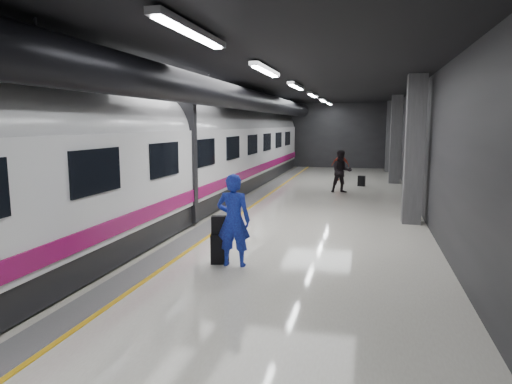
# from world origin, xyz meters

# --- Properties ---
(ground) EXTENTS (40.00, 40.00, 0.00)m
(ground) POSITION_xyz_m (0.00, 0.00, 0.00)
(ground) COLOR silver
(ground) RESTS_ON ground
(platform_hall) EXTENTS (10.02, 40.02, 4.51)m
(platform_hall) POSITION_xyz_m (-0.29, 0.96, 3.54)
(platform_hall) COLOR black
(platform_hall) RESTS_ON ground
(train) EXTENTS (3.05, 38.00, 4.05)m
(train) POSITION_xyz_m (-3.25, -0.00, 2.07)
(train) COLOR black
(train) RESTS_ON ground
(traveler_main) EXTENTS (0.75, 0.51, 2.00)m
(traveler_main) POSITION_xyz_m (0.45, -3.45, 1.00)
(traveler_main) COLOR blue
(traveler_main) RESTS_ON ground
(suitcase_main) EXTENTS (0.45, 0.35, 0.65)m
(suitcase_main) POSITION_xyz_m (0.11, -3.37, 0.33)
(suitcase_main) COLOR black
(suitcase_main) RESTS_ON ground
(shoulder_bag) EXTENTS (0.33, 0.21, 0.40)m
(shoulder_bag) POSITION_xyz_m (0.08, -3.35, 0.85)
(shoulder_bag) COLOR black
(shoulder_bag) RESTS_ON suitcase_main
(traveler_far_a) EXTENTS (1.09, 0.95, 1.90)m
(traveler_far_a) POSITION_xyz_m (2.07, 7.90, 0.95)
(traveler_far_a) COLOR black
(traveler_far_a) RESTS_ON ground
(traveler_far_b) EXTENTS (0.98, 0.50, 1.61)m
(traveler_far_b) POSITION_xyz_m (1.75, 12.51, 0.80)
(traveler_far_b) COLOR maroon
(traveler_far_b) RESTS_ON ground
(suitcase_far) EXTENTS (0.38, 0.29, 0.51)m
(suitcase_far) POSITION_xyz_m (2.93, 10.35, 0.26)
(suitcase_far) COLOR black
(suitcase_far) RESTS_ON ground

